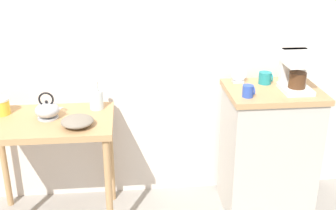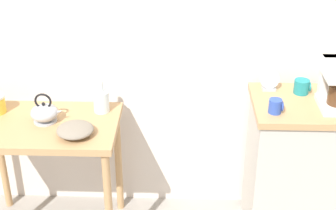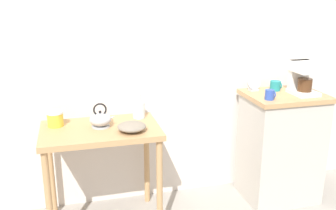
{
  "view_description": "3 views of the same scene",
  "coord_description": "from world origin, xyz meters",
  "views": [
    {
      "loc": [
        -0.18,
        -2.52,
        1.87
      ],
      "look_at": [
        0.06,
        -0.06,
        0.87
      ],
      "focal_mm": 46.23,
      "sensor_mm": 36.0,
      "label": 1
    },
    {
      "loc": [
        0.07,
        -2.42,
        2.19
      ],
      "look_at": [
        -0.01,
        0.01,
        0.9
      ],
      "focal_mm": 54.57,
      "sensor_mm": 36.0,
      "label": 2
    },
    {
      "loc": [
        -0.87,
        -2.52,
        1.69
      ],
      "look_at": [
        -0.22,
        -0.01,
        0.91
      ],
      "focal_mm": 40.52,
      "sensor_mm": 36.0,
      "label": 3
    }
  ],
  "objects": [
    {
      "name": "back_wall",
      "position": [
        0.1,
        0.41,
        1.4
      ],
      "size": [
        4.4,
        0.1,
        2.8
      ],
      "primitive_type": "cube",
      "color": "silver",
      "rests_on": "ground_plane"
    },
    {
      "name": "wooden_table",
      "position": [
        -0.7,
        0.03,
        0.65
      ],
      "size": [
        0.83,
        0.53,
        0.77
      ],
      "color": "tan",
      "rests_on": "ground_plane"
    },
    {
      "name": "kitchen_counter",
      "position": [
        0.76,
        0.05,
        0.46
      ],
      "size": [
        0.61,
        0.48,
        0.91
      ],
      "color": "#BCB7AD",
      "rests_on": "ground_plane"
    },
    {
      "name": "bowl_stoneware",
      "position": [
        -0.5,
        -0.1,
        0.8
      ],
      "size": [
        0.2,
        0.2,
        0.06
      ],
      "color": "gray",
      "rests_on": "wooden_table"
    },
    {
      "name": "teakettle",
      "position": [
        -0.69,
        0.05,
        0.82
      ],
      "size": [
        0.19,
        0.15,
        0.18
      ],
      "color": "#B2B5BA",
      "rests_on": "wooden_table"
    },
    {
      "name": "glass_carafe_vase",
      "position": [
        -0.4,
        0.18,
        0.84
      ],
      "size": [
        0.09,
        0.09,
        0.19
      ],
      "color": "silver",
      "rests_on": "wooden_table"
    },
    {
      "name": "canister_enamel",
      "position": [
        -1.0,
        0.14,
        0.82
      ],
      "size": [
        0.12,
        0.12,
        0.11
      ],
      "color": "gold",
      "rests_on": "wooden_table"
    },
    {
      "name": "coffee_maker",
      "position": [
        0.88,
        0.02,
        1.05
      ],
      "size": [
        0.18,
        0.22,
        0.26
      ],
      "color": "white",
      "rests_on": "kitchen_counter"
    },
    {
      "name": "mug_dark_teal",
      "position": [
        0.74,
        0.16,
        0.95
      ],
      "size": [
        0.09,
        0.08,
        0.08
      ],
      "color": "teal",
      "rests_on": "kitchen_counter"
    },
    {
      "name": "mug_blue",
      "position": [
        0.55,
        -0.07,
        0.95
      ],
      "size": [
        0.07,
        0.07,
        0.08
      ],
      "color": "#2D4CAD",
      "rests_on": "kitchen_counter"
    },
    {
      "name": "table_clock",
      "position": [
        0.56,
        0.2,
        0.96
      ],
      "size": [
        0.11,
        0.05,
        0.12
      ],
      "color": "#B2B5BA",
      "rests_on": "kitchen_counter"
    }
  ]
}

